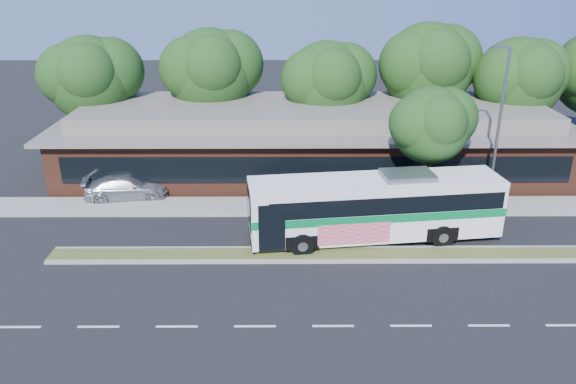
# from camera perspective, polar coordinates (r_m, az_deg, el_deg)

# --- Properties ---
(ground) EXTENTS (120.00, 120.00, 0.00)m
(ground) POSITION_cam_1_polar(r_m,az_deg,el_deg) (26.42, 3.73, -7.12)
(ground) COLOR black
(ground) RESTS_ON ground
(median_strip) EXTENTS (26.00, 1.10, 0.15)m
(median_strip) POSITION_cam_1_polar(r_m,az_deg,el_deg) (26.91, 3.65, -6.36)
(median_strip) COLOR #404A1F
(median_strip) RESTS_ON ground
(sidewalk) EXTENTS (44.00, 2.60, 0.12)m
(sidewalk) POSITION_cam_1_polar(r_m,az_deg,el_deg) (32.12, 2.98, -1.45)
(sidewalk) COLOR gray
(sidewalk) RESTS_ON ground
(parking_lot) EXTENTS (14.00, 12.00, 0.01)m
(parking_lot) POSITION_cam_1_polar(r_m,az_deg,el_deg) (38.94, -24.83, 0.67)
(parking_lot) COLOR black
(parking_lot) RESTS_ON ground
(plaza_building) EXTENTS (33.20, 11.20, 4.45)m
(plaza_building) POSITION_cam_1_polar(r_m,az_deg,el_deg) (37.60, 2.50, 5.46)
(plaza_building) COLOR #5B2C1C
(plaza_building) RESTS_ON ground
(lamp_post) EXTENTS (0.93, 0.18, 9.07)m
(lamp_post) POSITION_cam_1_polar(r_m,az_deg,el_deg) (32.16, 20.58, 6.33)
(lamp_post) COLOR slate
(lamp_post) RESTS_ON ground
(tree_bg_a) EXTENTS (6.47, 5.80, 8.63)m
(tree_bg_a) POSITION_cam_1_polar(r_m,az_deg,el_deg) (40.82, -18.87, 11.05)
(tree_bg_a) COLOR black
(tree_bg_a) RESTS_ON ground
(tree_bg_b) EXTENTS (6.69, 6.00, 9.00)m
(tree_bg_b) POSITION_cam_1_polar(r_m,az_deg,el_deg) (40.00, -7.28, 12.23)
(tree_bg_b) COLOR black
(tree_bg_b) RESTS_ON ground
(tree_bg_c) EXTENTS (6.24, 5.60, 8.26)m
(tree_bg_c) POSITION_cam_1_polar(r_m,az_deg,el_deg) (38.96, 4.54, 11.25)
(tree_bg_c) COLOR black
(tree_bg_c) RESTS_ON ground
(tree_bg_d) EXTENTS (6.91, 6.20, 9.37)m
(tree_bg_d) POSITION_cam_1_polar(r_m,az_deg,el_deg) (40.99, 14.56, 12.34)
(tree_bg_d) COLOR black
(tree_bg_d) RESTS_ON ground
(tree_bg_e) EXTENTS (6.47, 5.80, 8.50)m
(tree_bg_e) POSITION_cam_1_polar(r_m,az_deg,el_deg) (42.07, 22.83, 10.64)
(tree_bg_e) COLOR black
(tree_bg_e) RESTS_ON ground
(transit_bus) EXTENTS (12.70, 4.23, 3.50)m
(transit_bus) POSITION_cam_1_polar(r_m,az_deg,el_deg) (28.02, 8.94, -1.14)
(transit_bus) COLOR white
(transit_bus) RESTS_ON ground
(sedan) EXTENTS (5.08, 2.68, 1.40)m
(sedan) POSITION_cam_1_polar(r_m,az_deg,el_deg) (34.42, -16.09, 0.47)
(sedan) COLOR #B3B7BB
(sedan) RESTS_ON ground
(sidewalk_tree) EXTENTS (4.66, 4.18, 6.96)m
(sidewalk_tree) POSITION_cam_1_polar(r_m,az_deg,el_deg) (31.42, 14.80, 6.77)
(sidewalk_tree) COLOR black
(sidewalk_tree) RESTS_ON ground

